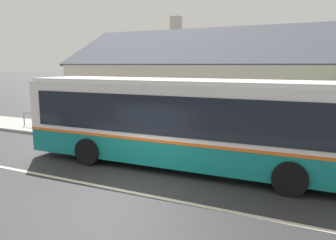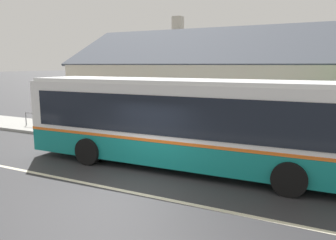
# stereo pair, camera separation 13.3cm
# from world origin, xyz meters

# --- Properties ---
(ground_plane) EXTENTS (300.00, 300.00, 0.00)m
(ground_plane) POSITION_xyz_m (0.00, 0.00, 0.00)
(ground_plane) COLOR #2D2D30
(sidewalk_far) EXTENTS (60.00, 3.00, 0.15)m
(sidewalk_far) POSITION_xyz_m (0.00, 6.00, 0.07)
(sidewalk_far) COLOR #9E9E99
(sidewalk_far) RESTS_ON ground
(lane_divider_stripe) EXTENTS (60.00, 0.16, 0.01)m
(lane_divider_stripe) POSITION_xyz_m (0.00, 0.00, 0.00)
(lane_divider_stripe) COLOR beige
(lane_divider_stripe) RESTS_ON ground
(community_building) EXTENTS (24.57, 10.39, 7.18)m
(community_building) POSITION_xyz_m (1.22, 14.22, 1.97)
(community_building) COLOR beige
(community_building) RESTS_ON ground
(transit_bus) EXTENTS (12.14, 2.96, 3.15)m
(transit_bus) POSITION_xyz_m (0.56, 2.90, 1.70)
(transit_bus) COLOR #147F7A
(transit_bus) RESTS_ON ground
(bench_by_building) EXTENTS (1.72, 0.51, 0.94)m
(bench_by_building) POSITION_xyz_m (-6.66, 5.95, 0.57)
(bench_by_building) COLOR brown
(bench_by_building) RESTS_ON sidewalk_far
(bike_rack) EXTENTS (1.16, 0.06, 0.78)m
(bike_rack) POSITION_xyz_m (-10.16, 5.62, 0.68)
(bike_rack) COLOR slate
(bike_rack) RESTS_ON sidewalk_far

